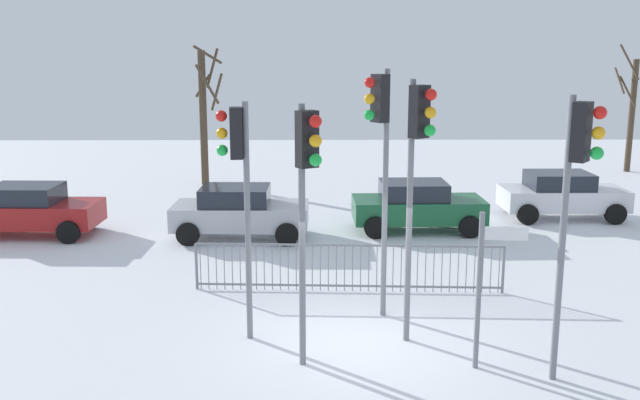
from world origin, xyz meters
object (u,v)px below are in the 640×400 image
traffic_light_mid_right (238,168)px  direction_sign_post (483,282)px  traffic_light_mid_left (417,154)px  bare_tree_centre (204,112)px  car_red_far (30,209)px  traffic_light_rear_right (307,178)px  traffic_light_rear_left (576,176)px  traffic_light_foreground_left (380,139)px  bare_tree_left (632,111)px  car_green_trailing (417,205)px  car_silver_near (239,211)px  car_white_mid (562,194)px

traffic_light_mid_right → direction_sign_post: size_ratio=1.63×
traffic_light_mid_left → bare_tree_centre: 16.86m
direction_sign_post → car_red_far: (-10.90, 8.83, -0.75)m
traffic_light_rear_right → traffic_light_rear_left: size_ratio=0.96×
traffic_light_foreground_left → traffic_light_mid_right: (-2.61, -1.07, -0.38)m
traffic_light_foreground_left → traffic_light_mid_left: traffic_light_foreground_left is taller
bare_tree_left → bare_tree_centre: (-18.04, -2.83, 0.20)m
car_green_trailing → bare_tree_centre: (-7.29, 7.53, 2.08)m
car_silver_near → bare_tree_centre: size_ratio=0.71×
traffic_light_rear_right → bare_tree_centre: 17.25m
traffic_light_foreground_left → car_green_trailing: traffic_light_foreground_left is taller
direction_sign_post → car_silver_near: size_ratio=0.70×
traffic_light_foreground_left → car_silver_near: 7.57m
traffic_light_mid_right → traffic_light_foreground_left: bearing=-73.5°
bare_tree_left → traffic_light_mid_left: bearing=-122.9°
direction_sign_post → car_green_trailing: bearing=92.4°
car_white_mid → car_green_trailing: same height
car_green_trailing → car_red_far: same height
traffic_light_rear_left → bare_tree_centre: bearing=-116.7°
traffic_light_rear_right → traffic_light_mid_left: bearing=176.0°
direction_sign_post → car_white_mid: (5.07, 10.84, -0.75)m
car_white_mid → bare_tree_centre: (-12.11, 5.95, 2.08)m
traffic_light_foreground_left → traffic_light_mid_left: size_ratio=1.03×
car_green_trailing → car_red_far: (-11.16, -0.43, 0.00)m
traffic_light_rear_left → car_green_trailing: (-0.95, 9.78, -2.59)m
direction_sign_post → traffic_light_rear_left: bearing=-19.0°
car_red_far → traffic_light_mid_right: bearing=-46.5°
bare_tree_left → traffic_light_mid_right: bearing=-129.5°
car_red_far → car_silver_near: bearing=-1.4°
traffic_light_rear_right → traffic_light_rear_left: 4.14m
car_red_far → car_silver_near: 6.03m
car_red_far → bare_tree_centre: 9.09m
direction_sign_post → traffic_light_rear_right: bearing=-177.0°
car_green_trailing → car_silver_near: same height
direction_sign_post → bare_tree_left: 22.53m
traffic_light_foreground_left → bare_tree_left: (12.51, 17.26, -0.93)m
traffic_light_rear_left → car_green_trailing: size_ratio=1.19×
traffic_light_mid_right → traffic_light_mid_left: bearing=-100.0°
traffic_light_mid_right → bare_tree_centre: 15.78m
traffic_light_rear_right → traffic_light_mid_left: (1.90, 1.02, 0.25)m
traffic_light_rear_right → bare_tree_left: bare_tree_left is taller
direction_sign_post → car_white_mid: 11.99m
car_white_mid → car_red_far: 16.10m
traffic_light_rear_left → direction_sign_post: (-1.21, 0.51, -1.84)m
traffic_light_rear_left → traffic_light_foreground_left: bearing=-98.8°
traffic_light_mid_left → traffic_light_foreground_left: bearing=-107.9°
car_white_mid → car_green_trailing: (-4.81, -1.57, 0.00)m
traffic_light_rear_right → car_green_trailing: bearing=-141.0°
traffic_light_mid_left → traffic_light_mid_right: bearing=-43.7°
direction_sign_post → car_white_mid: direction_sign_post is taller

